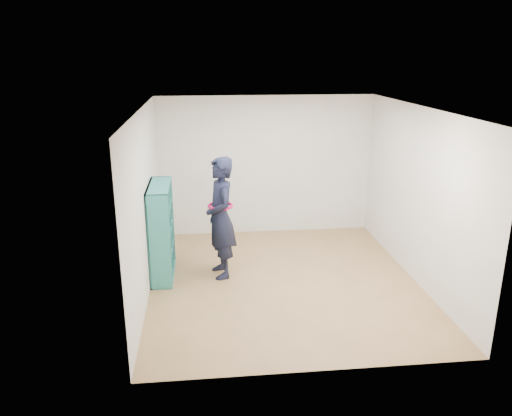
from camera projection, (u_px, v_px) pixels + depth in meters
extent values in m
plane|color=olive|center=(284.00, 281.00, 7.60)|extent=(4.50, 4.50, 0.00)
plane|color=white|center=(287.00, 109.00, 6.82)|extent=(4.50, 4.50, 0.00)
cube|color=beige|center=(145.00, 204.00, 7.00)|extent=(0.02, 4.50, 2.60)
cube|color=beige|center=(418.00, 196.00, 7.41)|extent=(0.02, 4.50, 2.60)
cube|color=beige|center=(265.00, 166.00, 9.34)|extent=(4.00, 0.02, 2.60)
cube|color=beige|center=(322.00, 262.00, 5.07)|extent=(4.00, 0.02, 2.60)
cube|color=teal|center=(159.00, 243.00, 7.12)|extent=(0.32, 0.02, 1.45)
cube|color=teal|center=(164.00, 220.00, 8.13)|extent=(0.32, 0.02, 1.45)
cube|color=teal|center=(164.00, 273.00, 7.84)|extent=(0.32, 1.09, 0.02)
cube|color=teal|center=(159.00, 186.00, 7.41)|extent=(0.32, 1.09, 0.02)
cube|color=teal|center=(152.00, 231.00, 7.61)|extent=(0.02, 1.09, 1.45)
cube|color=teal|center=(161.00, 235.00, 7.46)|extent=(0.29, 0.02, 1.41)
cube|color=teal|center=(162.00, 227.00, 7.79)|extent=(0.29, 0.02, 1.41)
cube|color=teal|center=(163.00, 252.00, 7.73)|extent=(0.29, 1.04, 0.02)
cube|color=teal|center=(161.00, 231.00, 7.63)|extent=(0.29, 1.04, 0.02)
cube|color=teal|center=(160.00, 209.00, 7.52)|extent=(0.29, 1.04, 0.02)
cube|color=beige|center=(164.00, 280.00, 7.49)|extent=(0.20, 0.13, 0.08)
cube|color=black|center=(162.00, 254.00, 7.31)|extent=(0.16, 0.15, 0.25)
cube|color=maroon|center=(161.00, 231.00, 7.21)|extent=(0.16, 0.15, 0.26)
cube|color=silver|center=(159.00, 214.00, 7.18)|extent=(0.20, 0.13, 0.05)
cube|color=navy|center=(165.00, 266.00, 7.75)|extent=(0.16, 0.15, 0.26)
cube|color=brown|center=(164.00, 245.00, 7.64)|extent=(0.16, 0.15, 0.24)
cube|color=#BFB28C|center=(163.00, 229.00, 7.61)|extent=(0.20, 0.13, 0.05)
cube|color=#26594C|center=(161.00, 203.00, 7.44)|extent=(0.16, 0.15, 0.19)
cube|color=beige|center=(167.00, 259.00, 8.09)|extent=(0.16, 0.15, 0.19)
cube|color=black|center=(165.00, 241.00, 8.04)|extent=(0.20, 0.13, 0.08)
cube|color=maroon|center=(164.00, 217.00, 7.87)|extent=(0.16, 0.15, 0.24)
cube|color=silver|center=(163.00, 196.00, 7.77)|extent=(0.16, 0.15, 0.23)
imported|color=black|center=(221.00, 218.00, 7.55)|extent=(0.58, 0.76, 1.88)
torus|color=#B90E51|center=(220.00, 206.00, 7.50)|extent=(0.46, 0.46, 0.04)
cube|color=silver|center=(210.00, 210.00, 7.54)|extent=(0.04, 0.08, 0.12)
cube|color=black|center=(210.00, 210.00, 7.54)|extent=(0.04, 0.08, 0.11)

